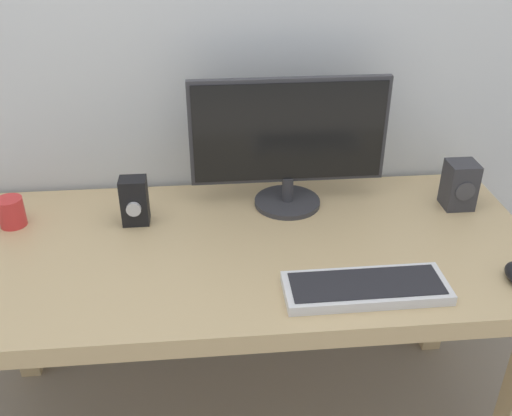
{
  "coord_description": "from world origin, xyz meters",
  "views": [
    {
      "loc": [
        -0.08,
        -1.4,
        1.66
      ],
      "look_at": [
        0.05,
        0.0,
        0.85
      ],
      "focal_mm": 40.51,
      "sensor_mm": 36.0,
      "label": 1
    }
  ],
  "objects_px": {
    "audio_controller": "(135,201)",
    "coffee_mug": "(11,212)",
    "speaker_right": "(460,185)",
    "keyboard_primary": "(366,288)",
    "monitor": "(289,140)",
    "desk": "(238,268)"
  },
  "relations": [
    {
      "from": "keyboard_primary",
      "to": "speaker_right",
      "type": "distance_m",
      "value": 0.59
    },
    {
      "from": "speaker_right",
      "to": "coffee_mug",
      "type": "bearing_deg",
      "value": 179.61
    },
    {
      "from": "coffee_mug",
      "to": "speaker_right",
      "type": "bearing_deg",
      "value": -0.39
    },
    {
      "from": "monitor",
      "to": "desk",
      "type": "bearing_deg",
      "value": -127.06
    },
    {
      "from": "speaker_right",
      "to": "desk",
      "type": "bearing_deg",
      "value": -167.23
    },
    {
      "from": "keyboard_primary",
      "to": "coffee_mug",
      "type": "xyz_separation_m",
      "value": [
        -0.99,
        0.43,
        0.03
      ]
    },
    {
      "from": "monitor",
      "to": "speaker_right",
      "type": "xyz_separation_m",
      "value": [
        0.54,
        -0.07,
        -0.15
      ]
    },
    {
      "from": "desk",
      "to": "coffee_mug",
      "type": "height_order",
      "value": "coffee_mug"
    },
    {
      "from": "monitor",
      "to": "speaker_right",
      "type": "distance_m",
      "value": 0.57
    },
    {
      "from": "desk",
      "to": "speaker_right",
      "type": "distance_m",
      "value": 0.76
    },
    {
      "from": "desk",
      "to": "keyboard_primary",
      "type": "height_order",
      "value": "keyboard_primary"
    },
    {
      "from": "monitor",
      "to": "audio_controller",
      "type": "distance_m",
      "value": 0.51
    },
    {
      "from": "speaker_right",
      "to": "audio_controller",
      "type": "distance_m",
      "value": 1.02
    },
    {
      "from": "audio_controller",
      "to": "desk",
      "type": "bearing_deg",
      "value": -26.85
    },
    {
      "from": "keyboard_primary",
      "to": "speaker_right",
      "type": "relative_size",
      "value": 2.75
    },
    {
      "from": "monitor",
      "to": "coffee_mug",
      "type": "height_order",
      "value": "monitor"
    },
    {
      "from": "keyboard_primary",
      "to": "audio_controller",
      "type": "height_order",
      "value": "audio_controller"
    },
    {
      "from": "keyboard_primary",
      "to": "coffee_mug",
      "type": "distance_m",
      "value": 1.08
    },
    {
      "from": "audio_controller",
      "to": "coffee_mug",
      "type": "bearing_deg",
      "value": 177.13
    },
    {
      "from": "keyboard_primary",
      "to": "audio_controller",
      "type": "relative_size",
      "value": 2.82
    },
    {
      "from": "audio_controller",
      "to": "monitor",
      "type": "bearing_deg",
      "value": 9.31
    },
    {
      "from": "coffee_mug",
      "to": "audio_controller",
      "type": "bearing_deg",
      "value": -2.87
    }
  ]
}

